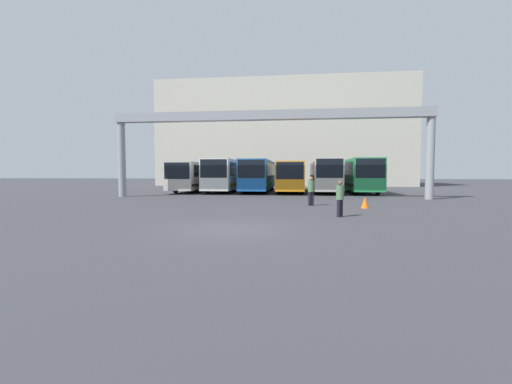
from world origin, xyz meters
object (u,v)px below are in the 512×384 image
Objects in this scene: bus_slot_4 at (324,174)px; pedestrian_mid_right at (340,198)px; traffic_cone at (365,203)px; pedestrian_near_left at (311,190)px; bus_slot_3 at (291,175)px; bus_slot_0 at (197,175)px; bus_slot_2 at (259,174)px; bus_slot_5 at (359,174)px; bus_slot_1 at (226,174)px.

pedestrian_mid_right is (-0.79, -19.49, -1.01)m from bus_slot_4.
pedestrian_mid_right is 4.44m from traffic_cone.
bus_slot_3 is at bearing -103.66° from pedestrian_near_left.
bus_slot_4 reaches higher than bus_slot_0.
bus_slot_4 reaches higher than traffic_cone.
pedestrian_near_left is at bearing -84.24° from bus_slot_3.
bus_slot_0 is 1.05× the size of bus_slot_4.
pedestrian_mid_right is (2.53, -19.59, -0.87)m from bus_slot_3.
pedestrian_near_left is at bearing -71.97° from bus_slot_2.
pedestrian_near_left is 2.79× the size of traffic_cone.
bus_slot_3 is at bearing 178.34° from bus_slot_4.
bus_slot_3 is 3.33m from bus_slot_4.
bus_slot_4 reaches higher than pedestrian_near_left.
traffic_cone is at bearing -98.55° from bus_slot_5.
traffic_cone is at bearing -47.74° from bus_slot_0.
pedestrian_mid_right is at bearing -73.53° from bus_slot_2.
bus_slot_1 is at bearing -174.02° from bus_slot_3.
bus_slot_1 is 16.01m from pedestrian_near_left.
bus_slot_4 reaches higher than bus_slot_2.
bus_slot_4 reaches higher than bus_slot_5.
bus_slot_4 is 14.53m from pedestrian_near_left.
bus_slot_0 is 6.64m from bus_slot_2.
traffic_cone is (1.84, 4.00, -0.55)m from pedestrian_mid_right.
bus_slot_4 is 19.54m from pedestrian_mid_right.
bus_slot_4 is at bearing 41.95° from pedestrian_mid_right.
bus_slot_4 is (13.28, -0.29, 0.15)m from bus_slot_0.
bus_slot_3 is at bearing 51.63° from pedestrian_mid_right.
bus_slot_4 is at bearing 3.44° from bus_slot_1.
bus_slot_3 is 1.02× the size of bus_slot_4.
bus_slot_3 is at bearing 5.98° from bus_slot_1.
bus_slot_0 reaches higher than pedestrian_mid_right.
pedestrian_near_left is (-5.18, -13.97, -0.95)m from bus_slot_5.
bus_slot_1 is 9.98m from bus_slot_4.
traffic_cone is (-2.27, -15.09, -1.55)m from bus_slot_5.
pedestrian_mid_right is (12.50, -19.78, -0.86)m from bus_slot_0.
bus_slot_5 is at bearing -6.87° from bus_slot_4.
bus_slot_0 is 9.96m from bus_slot_3.
bus_slot_5 reaches higher than traffic_cone.
bus_slot_4 is (6.64, -0.31, 0.03)m from bus_slot_2.
bus_slot_5 is 14.93m from pedestrian_near_left.
bus_slot_1 is at bearing 126.49° from traffic_cone.
bus_slot_2 is (6.64, 0.02, 0.12)m from bus_slot_0.
bus_slot_4 is 1.07× the size of bus_slot_5.
bus_slot_2 is 1.04× the size of bus_slot_3.
bus_slot_1 is 13.29m from bus_slot_5.
bus_slot_3 is at bearing -1.09° from bus_slot_0.
bus_slot_0 is at bearing 165.07° from bus_slot_1.
bus_slot_5 is at bearing 32.12° from pedestrian_mid_right.
bus_slot_5 is at bearing 81.45° from traffic_cone.
pedestrian_mid_right is (9.17, -18.89, -1.01)m from bus_slot_1.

